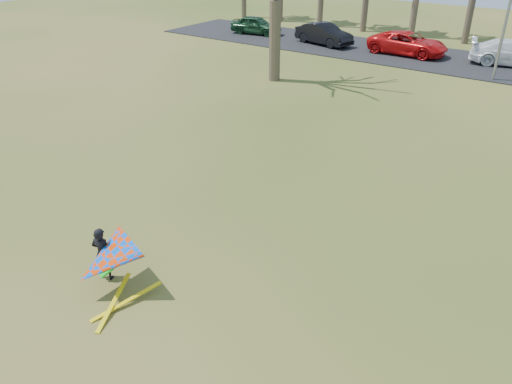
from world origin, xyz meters
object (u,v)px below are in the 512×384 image
Objects in this scene: car_0 at (256,25)px; kite_flyer at (106,260)px; car_2 at (408,43)px; car_1 at (324,34)px.

kite_flyer reaches higher than car_0.
car_0 is at bearing 92.55° from car_2.
kite_flyer is at bearing -172.30° from car_2.
kite_flyer is at bearing -148.38° from car_1.
car_1 is at bearing -101.49° from car_0.
kite_flyer is (15.02, -27.18, 0.10)m from car_0.
car_0 is at bearing 100.65° from car_1.
car_2 is at bearing -97.88° from car_0.
kite_flyer is (8.88, -26.89, 0.05)m from car_1.
car_0 is 31.05m from kite_flyer.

